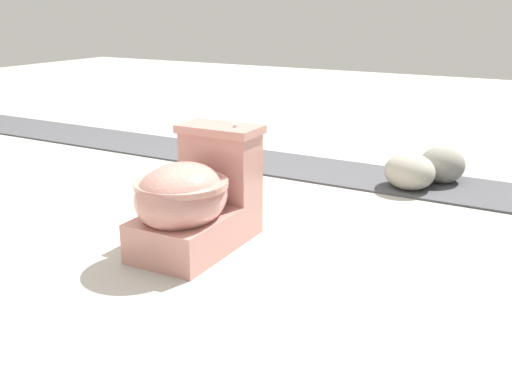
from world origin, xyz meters
TOP-DOWN VIEW (x-y plane):
  - ground_plane at (0.00, 0.00)m, footprint 14.00×14.00m
  - gravel_strip at (-1.37, 0.50)m, footprint 0.56×8.00m
  - toilet at (0.06, 0.27)m, footprint 0.64×0.40m
  - boulder_near at (-1.26, 0.83)m, footprint 0.42×0.42m
  - boulder_far at (-1.48, 0.96)m, footprint 0.31×0.29m

SIDE VIEW (x-z plane):
  - ground_plane at x=0.00m, z-range 0.00..0.00m
  - gravel_strip at x=-1.37m, z-range 0.00..0.01m
  - boulder_near at x=-1.26m, z-range 0.00..0.21m
  - boulder_far at x=-1.48m, z-range 0.00..0.22m
  - toilet at x=0.06m, z-range -0.04..0.48m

